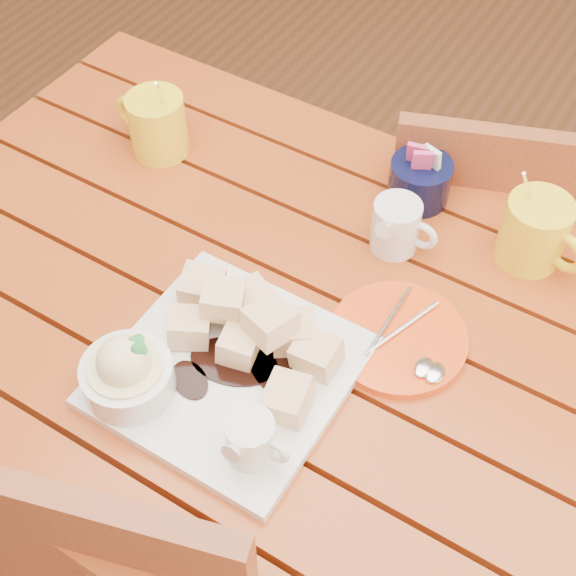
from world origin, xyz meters
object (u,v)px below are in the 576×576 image
Objects in this scene: coffee_mug_left at (156,123)px; chair_far at (492,257)px; table at (284,359)px; dessert_plate at (207,365)px; orange_saucer at (399,338)px; coffee_mug_right at (536,232)px.

chair_far is at bearing 35.68° from coffee_mug_left.
table is 4.25× the size of dessert_plate.
coffee_mug_left reaches higher than orange_saucer.
table is 0.39m from coffee_mug_right.
orange_saucer is at bearing 45.07° from dessert_plate.
orange_saucer is 0.21× the size of chair_far.
dessert_plate is at bearing -134.93° from orange_saucer.
chair_far is at bearing 74.43° from dessert_plate.
table is at bearing -24.55° from coffee_mug_left.
coffee_mug_right is (0.24, 0.26, 0.16)m from table.
coffee_mug_right reaches higher than coffee_mug_left.
coffee_mug_right reaches higher than dessert_plate.
coffee_mug_left is at bearing 152.56° from table.
dessert_plate is 0.33× the size of chair_far.
coffee_mug_right is (0.58, 0.09, 0.00)m from coffee_mug_left.
table is 0.41m from coffee_mug_left.
dessert_plate is 1.92× the size of coffee_mug_left.
coffee_mug_left is at bearing 164.32° from orange_saucer.
table is 0.19m from orange_saucer.
coffee_mug_left is 0.82× the size of orange_saucer.
orange_saucer is at bearing -12.79° from coffee_mug_left.
chair_far is (0.15, 0.49, -0.17)m from table.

